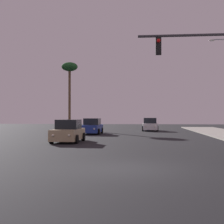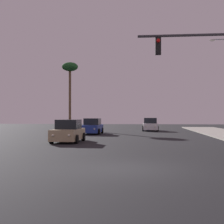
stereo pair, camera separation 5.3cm
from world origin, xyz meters
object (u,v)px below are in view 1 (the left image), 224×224
at_px(car_white, 150,125).
at_px(car_tan, 68,132).
at_px(palm_tree_far, 70,71).
at_px(car_blue, 92,127).

bearing_deg(car_white, car_tan, 69.30).
bearing_deg(palm_tree_far, car_blue, -66.34).
relative_size(car_blue, palm_tree_far, 0.44).
height_order(car_white, palm_tree_far, palm_tree_far).
relative_size(car_tan, car_blue, 1.00).
height_order(car_blue, palm_tree_far, palm_tree_far).
bearing_deg(car_tan, car_blue, -90.58).
xyz_separation_m(car_white, car_blue, (-6.41, -7.46, 0.00)).
xyz_separation_m(car_tan, car_white, (6.55, 17.84, 0.00)).
bearing_deg(car_blue, car_tan, 90.44).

